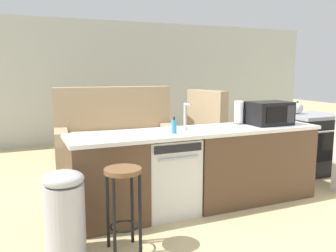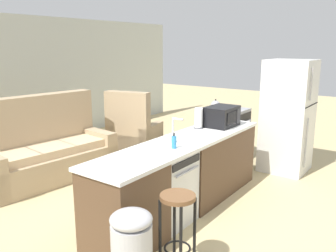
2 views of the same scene
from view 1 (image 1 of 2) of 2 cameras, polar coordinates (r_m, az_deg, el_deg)
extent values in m
plane|color=tan|center=(4.18, 3.07, -12.98)|extent=(24.00, 24.00, 0.00)
cube|color=beige|center=(7.94, -8.44, 7.04)|extent=(10.00, 0.06, 2.60)
cube|color=brown|center=(3.74, -9.87, -8.78)|extent=(0.75, 0.62, 0.86)
cube|color=brown|center=(4.45, 12.75, -5.96)|extent=(1.55, 0.62, 0.86)
cube|color=white|center=(4.00, 5.10, -0.85)|extent=(2.94, 0.66, 0.04)
cube|color=black|center=(4.23, 4.94, -12.14)|extent=(2.86, 0.56, 0.08)
cube|color=silver|center=(3.94, -0.18, -7.86)|extent=(0.58, 0.58, 0.84)
cube|color=black|center=(3.58, 1.67, -3.61)|extent=(0.52, 0.01, 0.08)
cylinder|color=#B2B2B7|center=(3.60, 1.76, -5.21)|extent=(0.44, 0.02, 0.02)
cube|color=black|center=(5.83, 21.80, -2.88)|extent=(0.76, 0.64, 0.85)
cube|color=black|center=(5.60, 24.16, -3.05)|extent=(0.53, 0.01, 0.43)
cylinder|color=silver|center=(5.55, 24.50, -0.78)|extent=(0.61, 0.03, 0.03)
cube|color=#A8AAB2|center=(5.76, 22.06, 1.50)|extent=(0.76, 0.64, 0.05)
torus|color=black|center=(5.55, 21.75, 1.45)|extent=(0.16, 0.16, 0.01)
torus|color=black|center=(5.79, 24.16, 1.60)|extent=(0.16, 0.16, 0.01)
torus|color=black|center=(5.73, 19.96, 1.78)|extent=(0.16, 0.16, 0.01)
torus|color=black|center=(5.97, 22.36, 1.91)|extent=(0.16, 0.16, 0.01)
cube|color=black|center=(4.51, 15.92, 2.00)|extent=(0.50, 0.36, 0.28)
cube|color=black|center=(4.34, 16.98, 1.69)|extent=(0.27, 0.01, 0.18)
cube|color=#2D2D33|center=(4.48, 19.09, 1.81)|extent=(0.11, 0.01, 0.21)
cylinder|color=silver|center=(3.97, 2.68, -0.39)|extent=(0.07, 0.07, 0.03)
cylinder|color=silver|center=(3.95, 2.70, 1.68)|extent=(0.02, 0.02, 0.26)
cylinder|color=silver|center=(3.87, 3.16, 3.47)|extent=(0.02, 0.14, 0.02)
cylinder|color=#4C4C51|center=(4.49, 11.24, 0.43)|extent=(0.14, 0.14, 0.01)
cylinder|color=white|center=(4.47, 11.29, 2.21)|extent=(0.11, 0.11, 0.27)
cylinder|color=#338CCC|center=(3.74, 0.98, -0.12)|extent=(0.06, 0.06, 0.14)
cylinder|color=black|center=(3.72, 0.98, 1.22)|extent=(0.02, 0.02, 0.04)
sphere|color=#B2B2B7|center=(5.72, 20.03, 2.68)|extent=(0.17, 0.17, 0.17)
sphere|color=black|center=(5.72, 20.08, 3.63)|extent=(0.03, 0.03, 0.03)
cone|color=#B2B2B7|center=(5.78, 20.63, 2.87)|extent=(0.08, 0.04, 0.06)
cylinder|color=brown|center=(3.05, -7.26, -7.11)|extent=(0.32, 0.32, 0.04)
cylinder|color=black|center=(3.05, -8.61, -14.56)|extent=(0.03, 0.03, 0.70)
cylinder|color=black|center=(3.11, -4.49, -14.02)|extent=(0.03, 0.03, 0.70)
cylinder|color=black|center=(3.25, -9.64, -13.06)|extent=(0.03, 0.03, 0.70)
cylinder|color=black|center=(3.30, -5.77, -12.59)|extent=(0.03, 0.03, 0.70)
torus|color=black|center=(3.23, -7.08, -15.68)|extent=(0.25, 0.25, 0.02)
cylinder|color=#B7B7BC|center=(3.22, -16.19, -14.29)|extent=(0.34, 0.34, 0.62)
ellipsoid|color=#B7B7BC|center=(3.10, -16.49, -8.15)|extent=(0.35, 0.35, 0.14)
cube|color=tan|center=(6.07, -8.11, -3.94)|extent=(2.08, 1.10, 0.42)
cube|color=tan|center=(6.31, -8.68, 0.47)|extent=(2.01, 0.44, 1.27)
cube|color=tan|center=(5.98, -16.69, -3.46)|extent=(0.29, 0.92, 0.62)
cube|color=tan|center=(6.25, 0.04, -2.54)|extent=(0.29, 0.92, 0.62)
cube|color=beige|center=(5.91, -13.36, -1.79)|extent=(0.62, 0.68, 0.12)
cube|color=beige|center=(5.97, -8.09, -1.52)|extent=(0.62, 0.68, 0.12)
cube|color=beige|center=(6.08, -2.97, -1.25)|extent=(0.62, 0.68, 0.12)
cube|color=tan|center=(6.72, 8.01, -2.77)|extent=(0.99, 1.02, 0.40)
cube|color=tan|center=(6.44, 6.22, 0.37)|extent=(0.41, 0.87, 1.20)
cube|color=tan|center=(6.47, 10.21, -2.60)|extent=(0.81, 0.36, 0.55)
cube|color=tan|center=(6.94, 5.99, -1.71)|extent=(0.81, 0.36, 0.55)
camera|label=2|loc=(2.05, -78.95, 14.80)|focal=38.00mm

